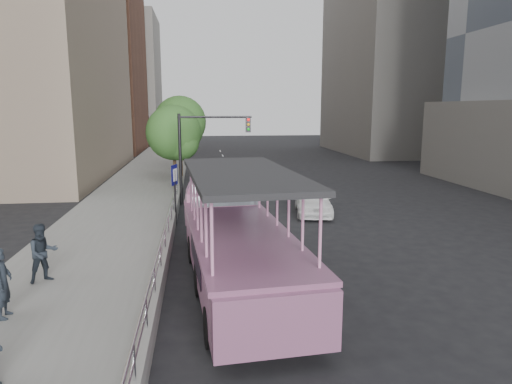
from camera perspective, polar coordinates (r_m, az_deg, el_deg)
The scene contains 15 objects.
ground at distance 14.86m, azimuth 0.56°, elevation -11.22°, with size 160.00×160.00×0.00m, color black.
sidewalk at distance 24.58m, azimuth -16.14°, elevation -2.53°, with size 5.50×80.00×0.30m, color gray.
kerb_wall at distance 16.51m, azimuth -11.29°, elevation -7.43°, with size 0.24×30.00×0.36m, color gray.
guardrail at distance 16.32m, azimuth -11.37°, elevation -5.21°, with size 0.07×22.00×0.71m.
duck_boat at distance 14.87m, azimuth -2.78°, elevation -5.59°, with size 3.58×11.41×3.73m.
car at distance 24.17m, azimuth 7.15°, elevation -0.93°, with size 1.80×4.47×1.52m, color white.
pedestrian_near at distance 13.17m, azimuth -29.13°, elevation -9.90°, with size 0.66×0.43×1.81m, color #242B35.
pedestrian_mid at distance 15.24m, azimuth -25.09°, elevation -6.91°, with size 0.87×0.68×1.80m, color #242B35.
parking_sign at distance 21.62m, azimuth -10.10°, elevation 0.48°, with size 0.26×0.62×2.91m.
traffic_signal at distance 26.26m, azimuth -6.88°, elevation 6.01°, with size 4.20×0.32×5.20m.
street_tree_near at distance 29.69m, azimuth -10.06°, elevation 7.04°, with size 3.52×3.52×5.72m.
street_tree_far at distance 35.65m, azimuth -9.32°, elevation 8.39°, with size 3.97×3.97×6.45m.
midrise_brick at distance 64.20m, azimuth -22.72°, elevation 16.36°, with size 18.00×16.00×26.00m, color brown.
midrise_stone_a at distance 63.16m, azimuth 20.24°, elevation 19.38°, with size 20.00×20.00×32.00m, color slate.
midrise_stone_b at distance 79.09m, azimuth -18.03°, elevation 13.19°, with size 16.00×14.00×20.00m, color slate.
Camera 1 is at (-1.89, -13.69, 5.48)m, focal length 32.00 mm.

